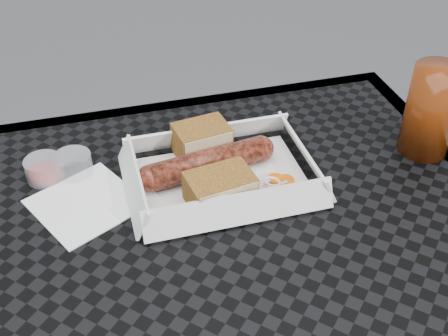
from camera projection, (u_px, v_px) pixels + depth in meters
name	position (u px, v px, depth m)	size (l,w,h in m)	color
patio_table	(215.00, 332.00, 0.65)	(0.80, 0.80, 0.74)	black
food_tray	(222.00, 180.00, 0.75)	(0.22, 0.15, 0.00)	white
bratwurst	(207.00, 163.00, 0.75)	(0.19, 0.06, 0.04)	maroon
bread_near	(202.00, 140.00, 0.78)	(0.07, 0.05, 0.05)	#905F24
bread_far	(220.00, 189.00, 0.70)	(0.08, 0.05, 0.04)	#905F24
veg_garnish	(278.00, 186.00, 0.74)	(0.03, 0.03, 0.00)	#E6570A
napkin	(86.00, 203.00, 0.72)	(0.12, 0.12, 0.00)	white
condiment_cup_sauce	(44.00, 169.00, 0.75)	(0.05, 0.05, 0.03)	maroon
condiment_cup_empty	(74.00, 164.00, 0.76)	(0.05, 0.05, 0.03)	silver
drink_glass	(431.00, 111.00, 0.77)	(0.07, 0.07, 0.13)	#5C2107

